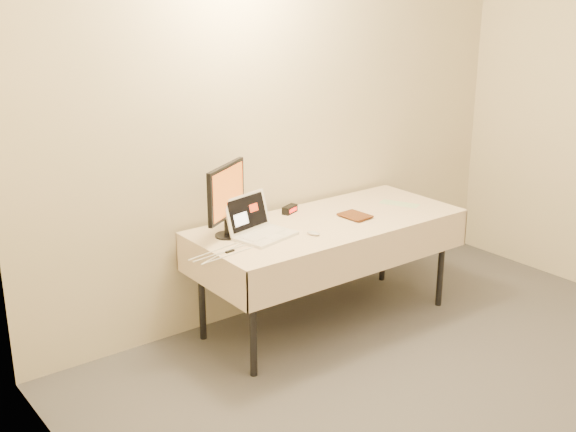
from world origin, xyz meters
TOP-DOWN VIEW (x-y plane):
  - back_wall at (0.00, 2.50)m, footprint 4.00×0.10m
  - table at (0.00, 2.05)m, footprint 1.86×0.81m
  - laptop at (-0.54, 2.09)m, footprint 0.42×0.39m
  - monitor at (-0.71, 2.19)m, footprint 0.40×0.26m
  - book at (0.11, 1.98)m, footprint 0.15×0.03m
  - alarm_clock at (-0.11, 2.33)m, footprint 0.14×0.10m
  - clicker at (-0.26, 1.88)m, footprint 0.07×0.10m
  - paper_form at (0.65, 2.03)m, footprint 0.22×0.30m
  - usb_dongle at (-0.84, 1.95)m, footprint 0.06×0.02m

SIDE VIEW (x-z plane):
  - table at x=0.00m, z-range 0.31..1.05m
  - paper_form at x=0.65m, z-range 0.74..0.74m
  - usb_dongle at x=-0.84m, z-range 0.74..0.75m
  - clicker at x=-0.26m, z-range 0.74..0.76m
  - alarm_clock at x=-0.11m, z-range 0.74..0.79m
  - laptop at x=-0.54m, z-range 0.67..0.92m
  - book at x=0.11m, z-range 0.74..0.94m
  - monitor at x=-0.71m, z-range 0.78..1.24m
  - back_wall at x=0.00m, z-range 0.00..2.70m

